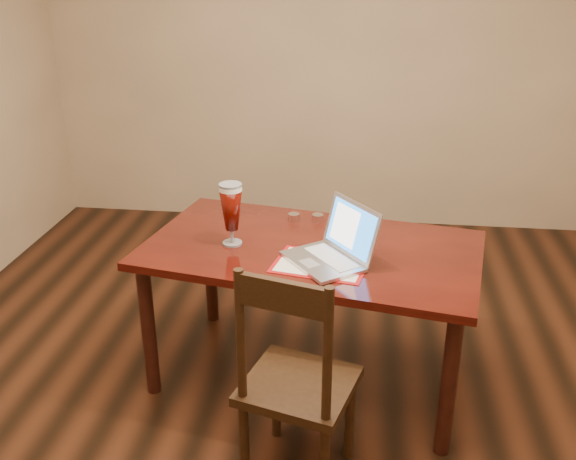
# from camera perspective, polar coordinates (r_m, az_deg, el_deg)

# --- Properties ---
(ground) EXTENTS (5.00, 5.00, 0.00)m
(ground) POSITION_cam_1_polar(r_m,az_deg,el_deg) (3.24, 1.03, -15.91)
(ground) COLOR black
(ground) RESTS_ON ground
(room_shell) EXTENTS (4.51, 5.01, 2.71)m
(room_shell) POSITION_cam_1_polar(r_m,az_deg,el_deg) (2.53, 1.33, 16.74)
(room_shell) COLOR tan
(room_shell) RESTS_ON ground
(dining_table) EXTENTS (1.74, 1.18, 1.06)m
(dining_table) POSITION_cam_1_polar(r_m,az_deg,el_deg) (3.14, 1.87, -2.76)
(dining_table) COLOR #480F09
(dining_table) RESTS_ON ground
(dining_chair) EXTENTS (0.52, 0.51, 1.01)m
(dining_chair) POSITION_cam_1_polar(r_m,az_deg,el_deg) (2.63, 0.68, -13.49)
(dining_chair) COLOR #311B0D
(dining_chair) RESTS_ON ground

